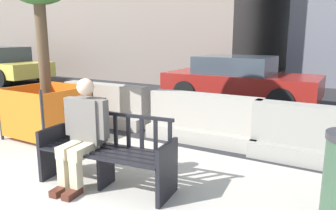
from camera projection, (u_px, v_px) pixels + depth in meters
ground_plane at (10, 209)px, 3.50m from camera, size 200.00×200.00×0.00m
street_asphalt at (250, 92)px, 10.84m from camera, size 120.00×12.00×0.01m
street_bench at (107, 155)px, 3.99m from camera, size 1.74×0.71×0.88m
seated_person at (83, 130)px, 4.00m from camera, size 0.59×0.75×1.31m
jersey_barrier_centre at (204, 122)px, 5.73m from camera, size 2.02×0.74×0.84m
jersey_barrier_left at (106, 107)px, 6.93m from camera, size 2.02×0.75×0.84m
jersey_barrier_right at (322, 140)px, 4.72m from camera, size 2.00×0.68×0.84m
construction_fence at (48, 110)px, 5.97m from camera, size 1.18×1.18×0.99m
car_taxi_near at (1, 64)px, 13.35m from camera, size 4.30×2.02×1.40m
car_sedan_mid at (239, 80)px, 8.91m from camera, size 4.06×1.85×1.29m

